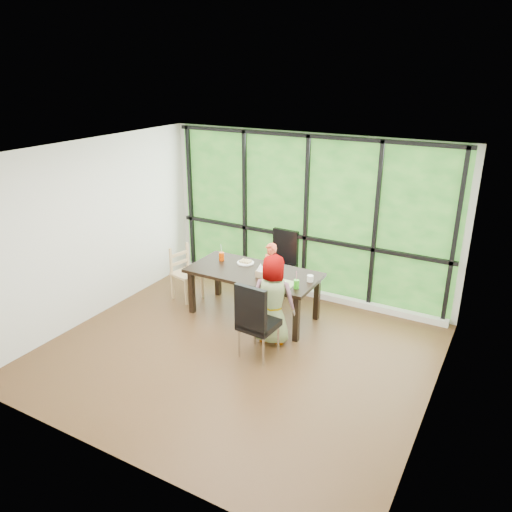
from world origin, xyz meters
The scene contains 23 objects.
ground centered at (0.00, 0.00, 0.00)m, with size 5.00×5.00×0.00m, color black.
back_wall centered at (0.00, 2.25, 1.35)m, with size 5.00×5.00×0.00m, color silver.
foliage_backdrop centered at (0.00, 2.23, 1.35)m, with size 4.80×0.02×2.65m, color #1A4818.
window_mullions centered at (0.00, 2.19, 1.35)m, with size 4.80×0.06×2.65m, color black, non-canonical shape.
window_sill centered at (0.00, 2.15, 0.05)m, with size 4.80×0.12×0.10m, color silver.
dining_table centered at (-0.34, 1.05, 0.38)m, with size 2.00×0.95×0.75m, color black.
chair_window_leather centered at (-0.36, 1.99, 0.54)m, with size 0.46×0.46×1.08m, color black.
chair_interior_leather centered at (0.28, 0.10, 0.54)m, with size 0.46×0.46×1.08m, color black.
chair_end_beech centered at (-1.60, 1.05, 0.45)m, with size 0.42×0.40×0.90m, color tan.
child_toddler centered at (-0.34, 1.62, 0.51)m, with size 0.37×0.24×1.01m, color #F0502B.
child_older centered at (0.25, 0.52, 0.65)m, with size 0.63×0.41×1.29m, color slate.
placemat centered at (0.19, 0.83, 0.75)m, with size 0.46×0.33×0.01m, color tan.
plate_far centered at (-0.60, 1.27, 0.76)m, with size 0.27×0.27×0.02m, color white.
plate_near centered at (0.20, 0.85, 0.76)m, with size 0.21×0.21×0.01m, color white.
orange_cup centered at (-1.00, 1.20, 0.82)m, with size 0.08×0.08×0.13m, color #E14100.
green_cup centered at (0.49, 0.81, 0.81)m, with size 0.08×0.08×0.13m, color green.
white_mug centered at (0.56, 1.12, 0.80)m, with size 0.09×0.09×0.09m, color white.
tissue_box centered at (-0.14, 0.92, 0.80)m, with size 0.12×0.12×0.10m, color tan.
crepe_rolls_far centered at (-0.60, 1.27, 0.78)m, with size 0.20×0.12×0.04m, color tan, non-canonical shape.
crepe_rolls_near centered at (0.20, 0.85, 0.78)m, with size 0.05×0.12×0.04m, color tan, non-canonical shape.
straw_white centered at (-1.00, 1.20, 0.92)m, with size 0.01×0.01×0.20m, color white.
straw_pink centered at (0.49, 0.81, 0.92)m, with size 0.01×0.01×0.20m, color pink.
tissue centered at (-0.14, 0.92, 0.91)m, with size 0.12×0.12×0.11m, color white.
Camera 1 is at (3.07, -5.00, 3.68)m, focal length 34.94 mm.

